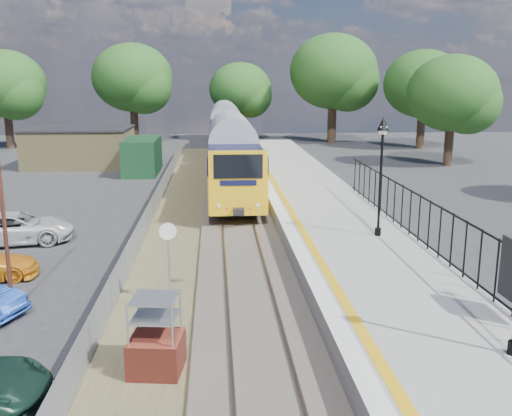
{
  "coord_description": "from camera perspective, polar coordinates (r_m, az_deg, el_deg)",
  "views": [
    {
      "loc": [
        -1.03,
        -15.21,
        6.85
      ],
      "look_at": [
        0.52,
        6.34,
        2.0
      ],
      "focal_mm": 40.0,
      "sensor_mm": 36.0,
      "label": 1
    }
  ],
  "objects": [
    {
      "name": "carpark_lamp",
      "position": [
        17.92,
        -24.24,
        2.65
      ],
      "size": [
        0.25,
        0.5,
        7.18
      ],
      "color": "#482318",
      "rests_on": "ground"
    },
    {
      "name": "wire_fence",
      "position": [
        28.1,
        -10.49,
        -0.42
      ],
      "size": [
        0.06,
        52.0,
        1.2
      ],
      "color": "#999EA3",
      "rests_on": "ground"
    },
    {
      "name": "brick_plinth",
      "position": [
        13.99,
        -9.99,
        -12.56
      ],
      "size": [
        1.36,
        1.36,
        1.95
      ],
      "rotation": [
        0.0,
        0.0,
        -0.13
      ],
      "color": "maroon",
      "rests_on": "ground"
    },
    {
      "name": "platform",
      "position": [
        24.64,
        8.29,
        -2.54
      ],
      "size": [
        5.0,
        70.0,
        0.9
      ],
      "primitive_type": "cube",
      "color": "gray",
      "rests_on": "ground"
    },
    {
      "name": "palisade_fence",
      "position": [
        19.67,
        18.72,
        -2.8
      ],
      "size": [
        0.12,
        26.0,
        2.0
      ],
      "color": "black",
      "rests_on": "platform"
    },
    {
      "name": "tree_line",
      "position": [
        57.26,
        -1.73,
        12.4
      ],
      "size": [
        56.8,
        43.8,
        11.88
      ],
      "color": "#332319",
      "rests_on": "ground"
    },
    {
      "name": "platform_edge",
      "position": [
        24.17,
        3.54,
        -1.61
      ],
      "size": [
        0.9,
        70.0,
        0.01
      ],
      "color": "silver",
      "rests_on": "platform"
    },
    {
      "name": "speed_sign",
      "position": [
        17.64,
        -8.74,
        -4.18
      ],
      "size": [
        0.53,
        0.15,
        2.65
      ],
      "rotation": [
        0.0,
        0.0,
        0.22
      ],
      "color": "#999EA3",
      "rests_on": "ground"
    },
    {
      "name": "car_white",
      "position": [
        26.48,
        -22.94,
        -1.87
      ],
      "size": [
        5.14,
        3.05,
        1.34
      ],
      "primitive_type": "imported",
      "rotation": [
        0.0,
        0.0,
        1.75
      ],
      "color": "silver",
      "rests_on": "ground"
    },
    {
      "name": "ground",
      "position": [
        16.72,
        -0.22,
        -11.54
      ],
      "size": [
        120.0,
        120.0,
        0.0
      ],
      "primitive_type": "plane",
      "color": "#2D2D30",
      "rests_on": "ground"
    },
    {
      "name": "victorian_lamp_north",
      "position": [
        22.28,
        12.48,
        5.78
      ],
      "size": [
        0.44,
        0.44,
        4.6
      ],
      "color": "black",
      "rests_on": "platform"
    },
    {
      "name": "track_bed",
      "position": [
        25.79,
        -2.74,
        -2.55
      ],
      "size": [
        5.9,
        80.0,
        0.29
      ],
      "color": "#473F38",
      "rests_on": "ground"
    },
    {
      "name": "train",
      "position": [
        46.29,
        -2.85,
        7.05
      ],
      "size": [
        2.82,
        40.83,
        3.51
      ],
      "color": "#EBB114",
      "rests_on": "ground"
    },
    {
      "name": "outbuilding",
      "position": [
        47.76,
        -16.12,
        5.75
      ],
      "size": [
        10.8,
        10.1,
        3.12
      ],
      "color": "#948553",
      "rests_on": "ground"
    }
  ]
}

